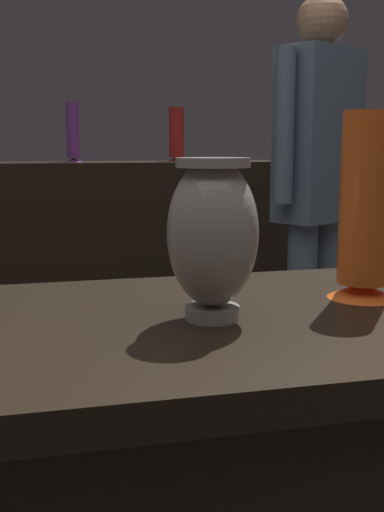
# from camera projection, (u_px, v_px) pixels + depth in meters

# --- Properties ---
(back_display_shelf) EXTENTS (2.60, 0.40, 0.99)m
(back_display_shelf) POSITION_uv_depth(u_px,v_px,m) (77.00, 263.00, 3.16)
(back_display_shelf) COLOR black
(back_display_shelf) RESTS_ON ground_plane
(vase_centerpiece) EXTENTS (0.14, 0.14, 0.25)m
(vase_centerpiece) POSITION_uv_depth(u_px,v_px,m) (213.00, 234.00, 0.98)
(vase_centerpiece) COLOR gray
(vase_centerpiece) RESTS_ON display_plinth
(vase_tall_behind) EXTENTS (0.12, 0.12, 0.33)m
(vase_tall_behind) POSITION_uv_depth(u_px,v_px,m) (366.00, 212.00, 1.12)
(vase_tall_behind) COLOR #E55B1E
(vase_tall_behind) RESTS_ON display_plinth
(shelf_vase_far_right) EXTENTS (0.07, 0.07, 0.17)m
(shelf_vase_far_right) POSITION_uv_depth(u_px,v_px,m) (277.00, 145.00, 3.32)
(shelf_vase_far_right) COLOR #E55B1E
(shelf_vase_far_right) RESTS_ON back_display_shelf
(shelf_vase_right) EXTENTS (0.09, 0.09, 0.27)m
(shelf_vase_right) POSITION_uv_depth(u_px,v_px,m) (176.00, 135.00, 3.25)
(shelf_vase_right) COLOR red
(shelf_vase_right) RESTS_ON back_display_shelf
(shelf_vase_center) EXTENTS (0.09, 0.09, 0.28)m
(shelf_vase_center) POSITION_uv_depth(u_px,v_px,m) (73.00, 133.00, 3.07)
(shelf_vase_center) COLOR #7A388E
(shelf_vase_center) RESTS_ON back_display_shelf
(visitor_near_right) EXTENTS (0.42, 0.31, 1.60)m
(visitor_near_right) POSITION_uv_depth(u_px,v_px,m) (317.00, 181.00, 2.38)
(visitor_near_right) COLOR slate
(visitor_near_right) RESTS_ON ground_plane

